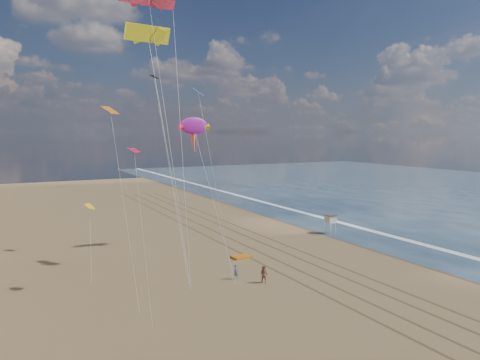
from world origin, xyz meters
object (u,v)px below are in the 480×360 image
at_px(show_kite, 194,126).
at_px(kite_flyer_b, 264,275).
at_px(kite_flyer_a, 236,272).
at_px(lifeguard_stand, 330,219).
at_px(grounded_kite, 241,257).

height_order(show_kite, kite_flyer_b, show_kite).
bearing_deg(kite_flyer_a, lifeguard_stand, 24.95).
bearing_deg(show_kite, lifeguard_stand, -2.30).
distance_m(grounded_kite, kite_flyer_a, 8.42).
relative_size(grounded_kite, kite_flyer_b, 1.25).
bearing_deg(show_kite, grounded_kite, -65.12).
distance_m(show_kite, kite_flyer_b, 22.54).
bearing_deg(kite_flyer_a, show_kite, 80.20).
bearing_deg(show_kite, kite_flyer_b, -86.98).
xyz_separation_m(grounded_kite, kite_flyer_b, (-2.36, -9.65, 0.78)).
relative_size(show_kite, kite_flyer_b, 12.36).
relative_size(grounded_kite, kite_flyer_a, 1.43).
bearing_deg(grounded_kite, show_kite, 107.82).
xyz_separation_m(grounded_kite, show_kite, (-3.23, 6.97, 15.98)).
bearing_deg(kite_flyer_b, grounded_kite, 127.06).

